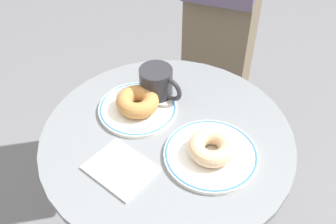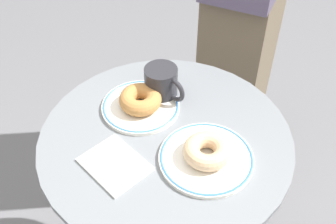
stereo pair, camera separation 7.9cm
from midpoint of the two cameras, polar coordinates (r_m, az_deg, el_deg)
name	(u,v)px [view 1 (the left image)]	position (r m, az deg, el deg)	size (l,w,h in m)	color
cafe_table	(167,190)	(1.15, -2.09, -10.95)	(0.61, 0.61, 0.78)	slate
plate_left	(138,108)	(1.05, -6.40, 0.42)	(0.20, 0.20, 0.01)	white
plate_right	(211,154)	(0.94, 3.65, -6.07)	(0.22, 0.22, 0.01)	white
donut_old_fashioned	(138,102)	(1.03, -6.48, 1.36)	(0.11, 0.11, 0.04)	#BC7F42
donut_glazed	(212,147)	(0.92, 3.71, -5.07)	(0.11, 0.11, 0.04)	#E0B789
paper_napkin	(121,169)	(0.92, -9.09, -7.98)	(0.14, 0.11, 0.01)	white
coffee_mug	(157,84)	(1.06, -3.67, 3.92)	(0.13, 0.09, 0.09)	#28282D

